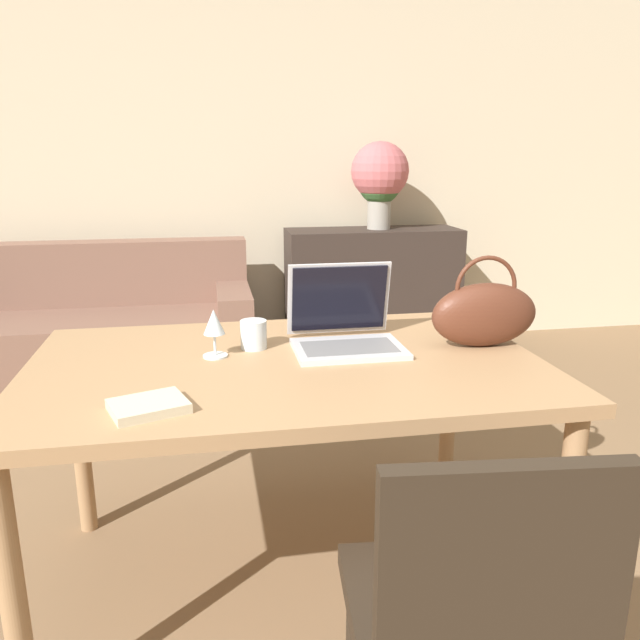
% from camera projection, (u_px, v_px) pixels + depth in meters
% --- Properties ---
extents(wall_back, '(10.00, 0.06, 2.70)m').
position_uv_depth(wall_back, '(254.00, 154.00, 4.23)').
color(wall_back, beige).
rests_on(wall_back, ground_plane).
extents(dining_table, '(1.51, 0.96, 0.75)m').
position_uv_depth(dining_table, '(287.00, 385.00, 1.87)').
color(dining_table, '#A87F56').
rests_on(dining_table, ground_plane).
extents(chair, '(0.48, 0.48, 0.89)m').
position_uv_depth(chair, '(471.00, 616.00, 1.17)').
color(chair, '#2D2319').
rests_on(chair, ground_plane).
extents(couch, '(1.93, 0.78, 0.82)m').
position_uv_depth(couch, '(91.00, 334.00, 3.79)').
color(couch, '#7F5B4C').
rests_on(couch, ground_plane).
extents(sideboard, '(1.16, 0.40, 0.86)m').
position_uv_depth(sideboard, '(372.00, 292.00, 4.27)').
color(sideboard, '#332823').
rests_on(sideboard, ground_plane).
extents(laptop, '(0.34, 0.30, 0.26)m').
position_uv_depth(laptop, '(344.00, 324.00, 1.99)').
color(laptop, silver).
rests_on(laptop, dining_table).
extents(drinking_glass, '(0.08, 0.08, 0.09)m').
position_uv_depth(drinking_glass, '(254.00, 334.00, 1.96)').
color(drinking_glass, silver).
rests_on(drinking_glass, dining_table).
extents(wine_glass, '(0.08, 0.08, 0.15)m').
position_uv_depth(wine_glass, '(214.00, 325.00, 1.86)').
color(wine_glass, silver).
rests_on(wine_glass, dining_table).
extents(handbag, '(0.35, 0.12, 0.29)m').
position_uv_depth(handbag, '(484.00, 313.00, 1.97)').
color(handbag, '#592D1E').
rests_on(handbag, dining_table).
extents(flower_vase, '(0.38, 0.38, 0.57)m').
position_uv_depth(flower_vase, '(380.00, 177.00, 4.09)').
color(flower_vase, '#9E998E').
rests_on(flower_vase, sideboard).
extents(book, '(0.21, 0.19, 0.02)m').
position_uv_depth(book, '(148.00, 406.00, 1.49)').
color(book, beige).
rests_on(book, dining_table).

